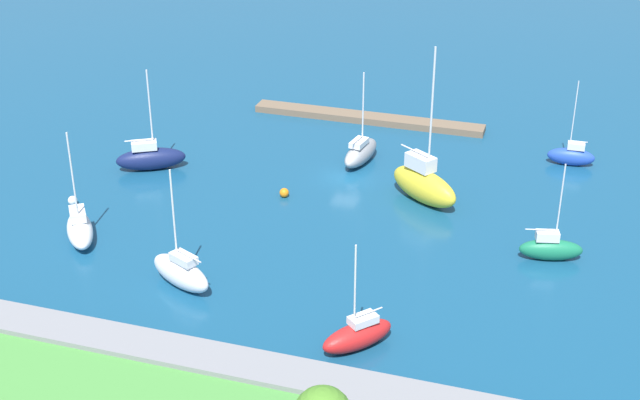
{
  "coord_description": "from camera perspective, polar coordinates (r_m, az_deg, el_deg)",
  "views": [
    {
      "loc": [
        -20.96,
        74.81,
        36.84
      ],
      "look_at": [
        0.0,
        8.18,
        1.5
      ],
      "focal_mm": 50.15,
      "sensor_mm": 36.0,
      "label": 1
    }
  ],
  "objects": [
    {
      "name": "sailboat_white_along_channel",
      "position": [
        77.24,
        -15.09,
        -1.77
      ],
      "size": [
        5.28,
        6.23,
        9.86
      ],
      "rotation": [
        0.0,
        0.0,
        2.19
      ],
      "color": "white",
      "rests_on": "water"
    },
    {
      "name": "sailboat_white_lone_south",
      "position": [
        68.98,
        -8.87,
        -4.55
      ],
      "size": [
        6.26,
        4.26,
        9.76
      ],
      "rotation": [
        0.0,
        0.0,
        5.84
      ],
      "color": "white",
      "rests_on": "water"
    },
    {
      "name": "mooring_buoy_white",
      "position": [
        83.62,
        -15.5,
        -0.03
      ],
      "size": [
        0.85,
        0.85,
        0.85
      ],
      "primitive_type": "sphere",
      "color": "white",
      "rests_on": "water"
    },
    {
      "name": "breakwater",
      "position": [
        60.2,
        -6.79,
        -10.34
      ],
      "size": [
        66.18,
        3.18,
        1.29
      ],
      "primitive_type": "cube",
      "color": "gray",
      "rests_on": "ground"
    },
    {
      "name": "sailboat_navy_far_north",
      "position": [
        88.72,
        -10.77,
        2.68
      ],
      "size": [
        6.9,
        5.17,
        10.15
      ],
      "rotation": [
        0.0,
        0.0,
        3.66
      ],
      "color": "#141E4C",
      "rests_on": "water"
    },
    {
      "name": "sailboat_red_lone_north",
      "position": [
        61.82,
        2.42,
        -8.6
      ],
      "size": [
        5.02,
        5.37,
        8.19
      ],
      "rotation": [
        0.0,
        0.0,
        0.86
      ],
      "color": "red",
      "rests_on": "water"
    },
    {
      "name": "sailboat_green_outer_mooring",
      "position": [
        74.14,
        14.5,
        -2.99
      ],
      "size": [
        5.3,
        2.72,
        8.46
      ],
      "rotation": [
        0.0,
        0.0,
        3.38
      ],
      "color": "#19724C",
      "rests_on": "water"
    },
    {
      "name": "pier_dock",
      "position": [
        99.27,
        3.06,
        5.24
      ],
      "size": [
        25.76,
        2.3,
        0.73
      ],
      "primitive_type": "cube",
      "color": "brown",
      "rests_on": "ground"
    },
    {
      "name": "mooring_buoy_orange",
      "position": [
        82.04,
        -2.3,
        0.47
      ],
      "size": [
        0.86,
        0.86,
        0.86
      ],
      "primitive_type": "sphere",
      "color": "orange",
      "rests_on": "water"
    },
    {
      "name": "sailboat_gray_center_basin",
      "position": [
        88.66,
        2.61,
        3.07
      ],
      "size": [
        2.97,
        6.55,
        9.31
      ],
      "rotation": [
        0.0,
        0.0,
        4.56
      ],
      "color": "gray",
      "rests_on": "water"
    },
    {
      "name": "water",
      "position": [
        85.98,
        1.64,
        1.46
      ],
      "size": [
        160.0,
        160.0,
        0.0
      ],
      "primitive_type": "plane",
      "color": "navy",
      "rests_on": "ground"
    },
    {
      "name": "sailboat_blue_far_south",
      "position": [
        91.62,
        15.74,
        2.75
      ],
      "size": [
        4.64,
        1.73,
        8.71
      ],
      "rotation": [
        0.0,
        0.0,
        0.04
      ],
      "color": "#2347B2",
      "rests_on": "water"
    },
    {
      "name": "sailboat_yellow_by_breakwater",
      "position": [
        81.15,
        6.65,
        1.04
      ],
      "size": [
        7.67,
        6.31,
        14.64
      ],
      "rotation": [
        0.0,
        0.0,
        2.54
      ],
      "color": "yellow",
      "rests_on": "water"
    }
  ]
}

